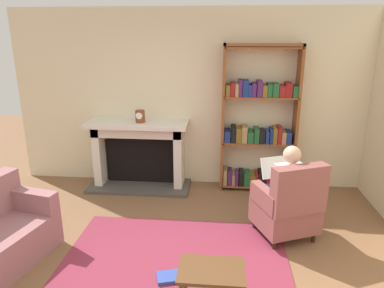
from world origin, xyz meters
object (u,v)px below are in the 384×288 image
(armchair_reading, at_px, (289,205))
(side_table, at_px, (211,276))
(seated_reader, at_px, (284,186))
(bookshelf, at_px, (258,125))
(fireplace, at_px, (140,151))
(mantel_clock, at_px, (140,116))

(armchair_reading, bearing_deg, side_table, 33.70)
(seated_reader, xyz_separation_m, side_table, (-0.79, -1.38, -0.24))
(bookshelf, relative_size, seated_reader, 1.93)
(fireplace, xyz_separation_m, seated_reader, (2.02, -1.27, 0.06))
(fireplace, height_order, mantel_clock, mantel_clock)
(mantel_clock, distance_m, armchair_reading, 2.49)
(seated_reader, bearing_deg, side_table, 37.22)
(bookshelf, relative_size, armchair_reading, 2.26)
(mantel_clock, height_order, seated_reader, mantel_clock)
(fireplace, height_order, armchair_reading, fireplace)
(mantel_clock, distance_m, side_table, 2.91)
(fireplace, xyz_separation_m, mantel_clock, (0.05, -0.10, 0.58))
(fireplace, bearing_deg, side_table, -65.11)
(seated_reader, bearing_deg, mantel_clock, -53.62)
(bookshelf, bearing_deg, fireplace, -178.95)
(mantel_clock, bearing_deg, armchair_reading, -32.32)
(armchair_reading, bearing_deg, mantel_clock, -55.30)
(fireplace, distance_m, armchair_reading, 2.49)
(fireplace, bearing_deg, mantel_clock, -62.61)
(armchair_reading, height_order, seated_reader, seated_reader)
(fireplace, bearing_deg, armchair_reading, -33.67)
(mantel_clock, xyz_separation_m, seated_reader, (1.97, -1.17, -0.53))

